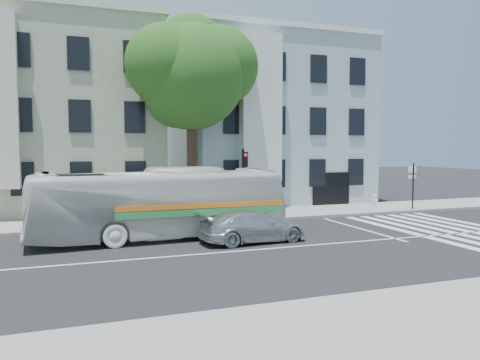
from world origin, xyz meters
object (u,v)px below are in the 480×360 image
sedan (253,226)px  fire_hydrant (374,200)px  bus (160,203)px  traffic_signal (244,175)px

sedan → fire_hydrant: bearing=-61.8°
bus → traffic_signal: traffic_signal is taller
sedan → traffic_signal: 5.05m
traffic_signal → bus: bearing=-154.1°
sedan → fire_hydrant: size_ratio=5.57×
bus → traffic_signal: bearing=-64.9°
sedan → traffic_signal: size_ratio=1.17×
traffic_signal → fire_hydrant: traffic_signal is taller
bus → sedan: bus is taller
bus → fire_hydrant: size_ratio=13.47×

